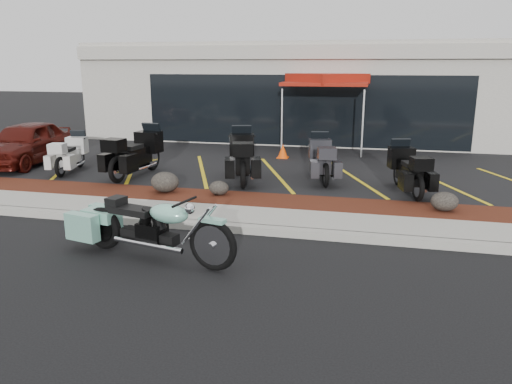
% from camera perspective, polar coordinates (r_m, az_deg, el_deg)
% --- Properties ---
extents(ground, '(90.00, 90.00, 0.00)m').
position_cam_1_polar(ground, '(9.00, -4.68, -6.29)').
color(ground, black).
rests_on(ground, ground).
extents(curb, '(24.00, 0.25, 0.15)m').
position_cam_1_polar(curb, '(9.79, -3.07, -4.07)').
color(curb, gray).
rests_on(curb, ground).
extents(sidewalk, '(24.00, 1.20, 0.15)m').
position_cam_1_polar(sidewalk, '(10.43, -1.99, -2.89)').
color(sidewalk, gray).
rests_on(sidewalk, ground).
extents(mulch_bed, '(24.00, 1.20, 0.16)m').
position_cam_1_polar(mulch_bed, '(11.54, -0.42, -1.14)').
color(mulch_bed, '#360F0C').
rests_on(mulch_bed, ground).
extents(upper_lot, '(26.00, 9.60, 0.15)m').
position_cam_1_polar(upper_lot, '(16.70, 3.98, 3.68)').
color(upper_lot, black).
rests_on(upper_lot, ground).
extents(dealership_building, '(18.00, 8.16, 4.00)m').
position_cam_1_polar(dealership_building, '(22.65, 6.73, 11.36)').
color(dealership_building, '#9A968B').
rests_on(dealership_building, ground).
extents(boulder_left, '(0.69, 0.58, 0.49)m').
position_cam_1_polar(boulder_left, '(12.28, -10.37, 1.13)').
color(boulder_left, black).
rests_on(boulder_left, mulch_bed).
extents(boulder_mid, '(0.47, 0.39, 0.33)m').
position_cam_1_polar(boulder_mid, '(11.85, -4.26, 0.47)').
color(boulder_mid, black).
rests_on(boulder_mid, mulch_bed).
extents(boulder_right, '(0.57, 0.48, 0.40)m').
position_cam_1_polar(boulder_right, '(11.26, 20.74, -1.01)').
color(boulder_right, black).
rests_on(boulder_right, mulch_bed).
extents(hero_cruiser, '(3.28, 1.50, 1.12)m').
position_cam_1_polar(hero_cruiser, '(7.81, -4.97, -5.20)').
color(hero_cruiser, '#78BBA4').
rests_on(hero_cruiser, ground).
extents(touring_white, '(1.10, 2.04, 1.13)m').
position_cam_1_polar(touring_white, '(15.90, -19.58, 4.67)').
color(touring_white, silver).
rests_on(touring_white, upper_lot).
extents(touring_black_front, '(1.17, 2.47, 1.39)m').
position_cam_1_polar(touring_black_front, '(14.87, -11.83, 5.09)').
color(touring_black_front, black).
rests_on(touring_black_front, upper_lot).
extents(touring_black_mid, '(1.53, 2.54, 1.39)m').
position_cam_1_polar(touring_black_mid, '(14.05, -1.65, 4.86)').
color(touring_black_mid, black).
rests_on(touring_black_mid, upper_lot).
extents(touring_grey, '(1.25, 2.23, 1.22)m').
position_cam_1_polar(touring_grey, '(14.10, 7.23, 4.44)').
color(touring_grey, '#28282C').
rests_on(touring_grey, upper_lot).
extents(touring_black_rear, '(1.29, 2.23, 1.22)m').
position_cam_1_polar(touring_black_rear, '(13.18, 16.06, 3.29)').
color(touring_black_rear, black).
rests_on(touring_black_rear, upper_lot).
extents(parked_car, '(1.94, 4.00, 1.32)m').
position_cam_1_polar(parked_car, '(17.05, -24.84, 5.11)').
color(parked_car, '#420E09').
rests_on(parked_car, upper_lot).
extents(traffic_cone, '(0.35, 0.35, 0.46)m').
position_cam_1_polar(traffic_cone, '(16.60, 3.08, 4.71)').
color(traffic_cone, '#EF4A07').
rests_on(traffic_cone, upper_lot).
extents(popup_canopy, '(3.39, 3.39, 2.70)m').
position_cam_1_polar(popup_canopy, '(18.26, 8.10, 12.48)').
color(popup_canopy, silver).
rests_on(popup_canopy, upper_lot).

